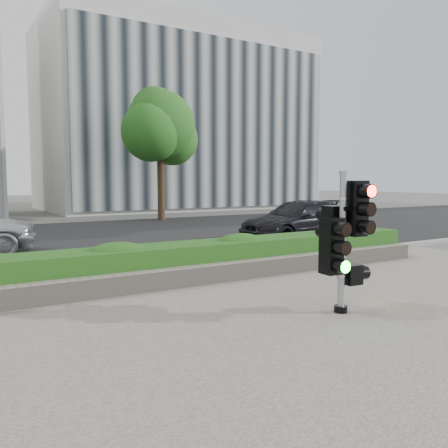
# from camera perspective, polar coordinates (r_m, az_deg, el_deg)

# --- Properties ---
(ground) EXTENTS (120.00, 120.00, 0.00)m
(ground) POSITION_cam_1_polar(r_m,az_deg,el_deg) (7.31, 3.12, -10.32)
(ground) COLOR #51514C
(ground) RESTS_ON ground
(sidewalk) EXTENTS (16.00, 11.00, 0.03)m
(sidewalk) POSITION_cam_1_polar(r_m,az_deg,el_deg) (5.55, 18.60, -15.61)
(sidewalk) COLOR #9E9389
(sidewalk) RESTS_ON ground
(road) EXTENTS (60.00, 13.00, 0.02)m
(road) POSITION_cam_1_polar(r_m,az_deg,el_deg) (16.40, -17.23, -1.78)
(road) COLOR black
(road) RESTS_ON ground
(curb) EXTENTS (60.00, 0.25, 0.12)m
(curb) POSITION_cam_1_polar(r_m,az_deg,el_deg) (9.98, -7.30, -5.76)
(curb) COLOR gray
(curb) RESTS_ON ground
(stone_wall) EXTENTS (12.00, 0.32, 0.34)m
(stone_wall) POSITION_cam_1_polar(r_m,az_deg,el_deg) (8.85, -3.95, -6.24)
(stone_wall) COLOR gray
(stone_wall) RESTS_ON sidewalk
(hedge) EXTENTS (12.00, 1.00, 0.68)m
(hedge) POSITION_cam_1_polar(r_m,az_deg,el_deg) (9.39, -5.81, -4.52)
(hedge) COLOR #358629
(hedge) RESTS_ON sidewalk
(building_right) EXTENTS (18.00, 10.00, 12.00)m
(building_right) POSITION_cam_1_polar(r_m,az_deg,el_deg) (34.49, -5.73, 12.01)
(building_right) COLOR #B7B7B2
(building_right) RESTS_ON ground
(tree_right) EXTENTS (4.10, 3.58, 6.53)m
(tree_right) POSITION_cam_1_polar(r_m,az_deg,el_deg) (23.49, -7.75, 11.41)
(tree_right) COLOR black
(tree_right) RESTS_ON ground
(traffic_signal) EXTENTS (0.72, 0.54, 2.07)m
(traffic_signal) POSITION_cam_1_polar(r_m,az_deg,el_deg) (7.12, 14.05, -1.26)
(traffic_signal) COLOR black
(traffic_signal) RESTS_ON sidewalk
(car_dark) EXTENTS (4.55, 2.16, 1.28)m
(car_dark) POSITION_cam_1_polar(r_m,az_deg,el_deg) (15.59, 9.10, 0.44)
(car_dark) COLOR black
(car_dark) RESTS_ON road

